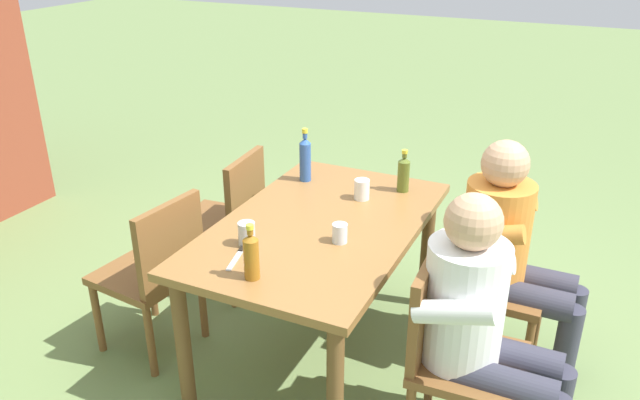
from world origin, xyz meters
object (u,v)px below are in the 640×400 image
bottle_blue (305,158)px  cup_steel (247,234)px  chair_near_right (485,272)px  table_knife (239,254)px  chair_far_right (229,215)px  person_in_plaid_shirt (483,320)px  cup_white (362,189)px  chair_near_left (451,348)px  person_in_white_shirt (511,247)px  cup_glass (340,233)px  bottle_olive (404,173)px  dining_table (320,241)px  chair_far_left (156,268)px  bottle_amber (251,255)px

bottle_blue → cup_steel: bearing=-172.9°
chair_near_right → table_knife: bearing=129.1°
chair_near_right → chair_far_right: 1.50m
person_in_plaid_shirt → bottle_blue: bearing=56.3°
cup_white → bottle_blue: bearing=74.9°
chair_near_left → person_in_white_shirt: 0.69m
cup_glass → bottle_olive: bearing=-6.5°
bottle_olive → chair_near_right: bearing=-112.1°
chair_far_right → dining_table: bearing=-114.0°
cup_glass → person_in_white_shirt: bearing=-56.2°
dining_table → person_in_white_shirt: person_in_white_shirt is taller
chair_far_left → bottle_amber: (-0.24, -0.71, 0.37)m
cup_white → chair_far_right: bearing=90.8°
person_in_white_shirt → bottle_olive: person_in_white_shirt is taller
chair_far_right → cup_white: (0.01, -0.83, 0.32)m
bottle_blue → chair_far_left: bearing=150.1°
cup_steel → chair_near_left: bearing=-89.4°
chair_near_right → cup_steel: bearing=125.1°
chair_near_left → person_in_plaid_shirt: size_ratio=0.74×
chair_far_left → bottle_amber: 0.84m
dining_table → table_knife: bearing=156.7°
bottle_amber → chair_near_right: bearing=-41.1°
bottle_olive → cup_white: 0.25m
chair_far_left → person_in_white_shirt: (0.66, -1.61, 0.17)m
table_knife → cup_steel: bearing=8.2°
chair_far_right → person_in_white_shirt: person_in_white_shirt is taller
chair_near_left → chair_far_left: (-0.01, 1.50, 0.00)m
chair_near_right → cup_white: 0.74m
bottle_blue → table_knife: 0.90m
cup_steel → cup_white: bearing=-22.2°
chair_far_left → cup_steel: chair_far_left is taller
cup_white → dining_table: bearing=167.1°
cup_steel → cup_glass: bearing=-60.9°
bottle_amber → chair_far_left: bearing=71.7°
cup_glass → cup_steel: bearing=119.1°
dining_table → chair_far_right: (0.33, 0.75, -0.16)m
bottle_olive → cup_steel: (-0.88, 0.44, -0.05)m
chair_near_right → chair_far_right: bearing=89.8°
chair_near_right → bottle_olive: bearing=67.9°
dining_table → chair_near_left: size_ratio=1.67×
person_in_white_shirt → person_in_plaid_shirt: same height
chair_far_right → bottle_olive: bottle_olive is taller
person_in_white_shirt → cup_steel: 1.26m
person_in_white_shirt → bottle_blue: (0.12, 1.16, 0.22)m
person_in_white_shirt → bottle_amber: size_ratio=4.84×
chair_near_left → cup_glass: size_ratio=9.73×
bottle_amber → table_knife: 0.23m
cup_white → table_knife: bearing=161.1°
chair_far_right → person_in_plaid_shirt: (-0.66, -1.61, 0.17)m
chair_near_left → table_knife: size_ratio=3.65×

